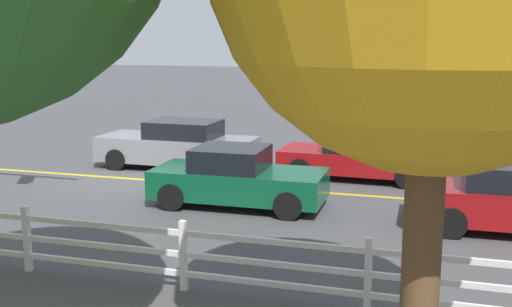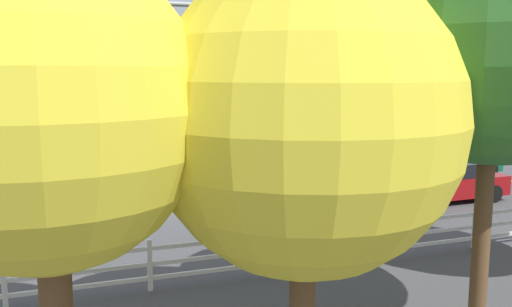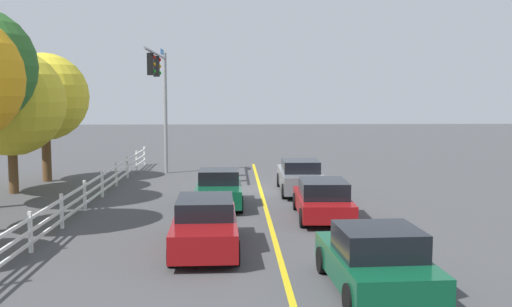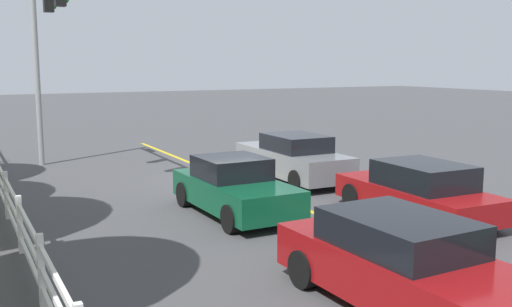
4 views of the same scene
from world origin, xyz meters
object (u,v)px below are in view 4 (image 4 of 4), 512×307
Objects in this scene: car_1 at (418,191)px; car_3 at (406,266)px; car_0 at (293,158)px; car_4 at (234,188)px.

car_3 reaches higher than car_1.
car_4 is (-3.05, 3.52, -0.04)m from car_0.
car_4 is (2.40, 3.70, -0.00)m from car_1.
car_3 is at bearing 136.74° from car_1.
car_1 is 4.41m from car_4.
car_0 is 1.03× the size of car_3.
car_4 is at bearing 176.51° from car_3.
car_0 is 1.10× the size of car_1.
car_1 is 0.94× the size of car_3.
car_3 is at bearing 159.06° from car_0.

